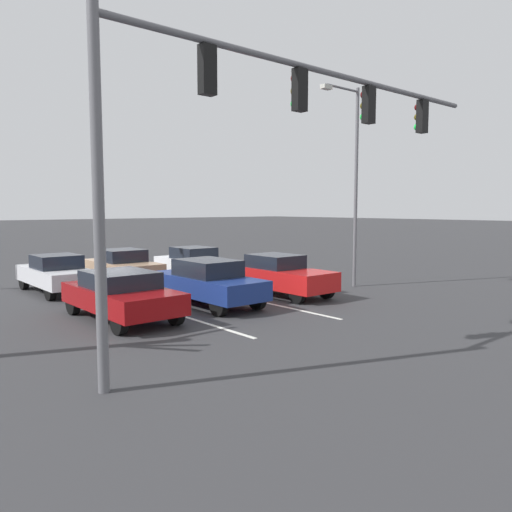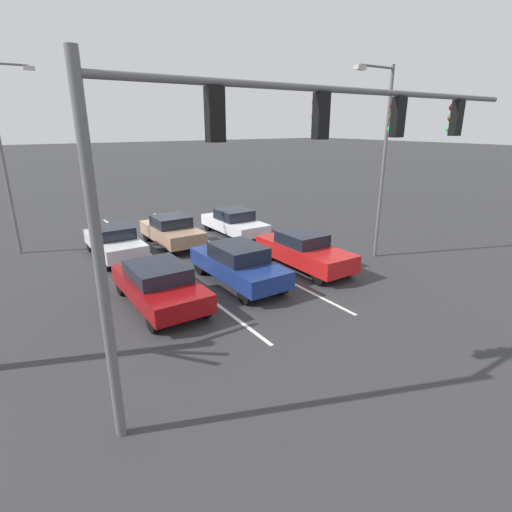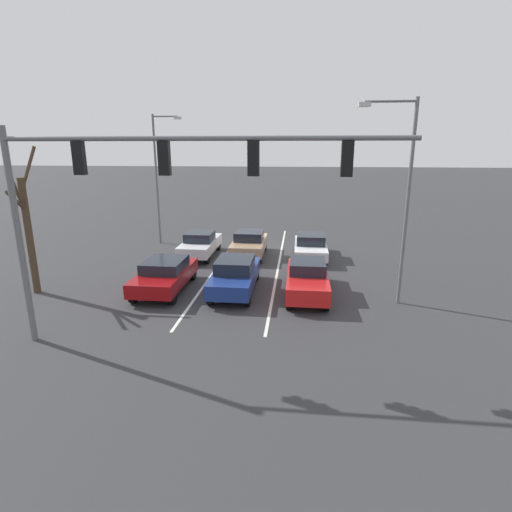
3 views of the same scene
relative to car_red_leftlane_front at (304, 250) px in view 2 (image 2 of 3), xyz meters
name	(u,v)px [view 2 (image 2 of 3)]	position (x,y,z in m)	size (l,w,h in m)	color
ground_plane	(164,237)	(3.11, -7.79, -0.76)	(240.00, 240.00, 0.00)	#333335
lane_stripe_left_divider	(219,246)	(1.46, -4.72, -0.75)	(0.12, 18.14, 0.01)	silver
lane_stripe_center_divider	(155,258)	(4.75, -4.72, -0.75)	(0.12, 18.14, 0.01)	silver
car_red_leftlane_front	(304,250)	(0.00, 0.00, 0.00)	(1.73, 4.65, 1.49)	red
car_navy_midlane_front	(238,264)	(3.17, -0.02, 0.03)	(1.77, 4.59, 1.53)	navy
car_maroon_rightlane_front	(159,284)	(6.33, 0.17, 0.00)	(1.92, 4.40, 1.41)	maroon
car_white_leftlane_second	(234,222)	(-0.29, -6.11, -0.05)	(1.81, 4.38, 1.40)	silver
car_tan_midlane_second	(172,231)	(3.31, -6.10, 0.01)	(1.83, 4.16, 1.49)	tan
car_silver_rightlane_second	(114,241)	(6.18, -5.77, -0.01)	(1.75, 4.36, 1.46)	silver
traffic_signal_gantry	(294,148)	(4.98, 5.33, 4.51)	(11.90, 0.37, 6.84)	slate
street_lamp_right_shoulder	(6,148)	(9.53, -8.88, 3.99)	(1.88, 0.24, 8.28)	slate
street_lamp_left_shoulder	(381,152)	(-3.50, 0.64, 3.89)	(2.16, 0.24, 8.00)	slate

